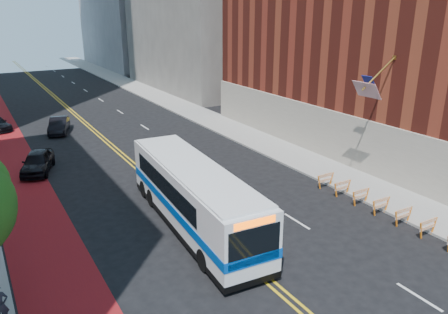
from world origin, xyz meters
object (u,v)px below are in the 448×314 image
car_b (59,125)px  pedestrian (0,306)px  car_a (38,162)px  transit_bus (193,195)px

car_b → pedestrian: bearing=-87.4°
car_a → car_b: 10.90m
car_b → transit_bus: bearing=-66.1°
car_a → pedestrian: 17.55m
transit_bus → car_a: transit_bus is taller
transit_bus → car_b: size_ratio=2.90×
transit_bus → car_a: (-6.09, 13.40, -1.08)m
car_b → pedestrian: pedestrian is taller
car_a → pedestrian: size_ratio=2.67×
pedestrian → transit_bus: bearing=14.3°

